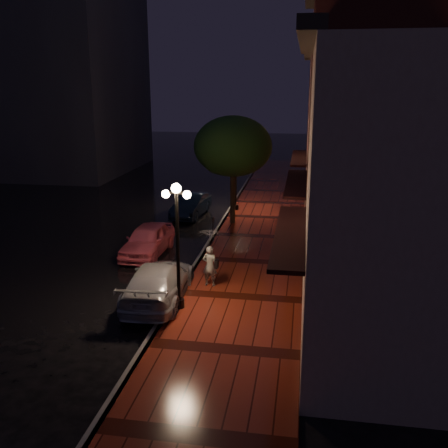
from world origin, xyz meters
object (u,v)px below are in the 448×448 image
Objects in this scene: woman_with_umbrella at (210,249)px; parking_meter at (213,227)px; streetlamp_near at (178,239)px; navy_car at (191,205)px; streetlamp_far at (236,170)px; silver_car at (158,282)px; street_tree at (233,148)px; pink_car at (148,240)px.

woman_with_umbrella is 5.53m from parking_meter.
streetlamp_near is 12.90m from navy_car.
woman_with_umbrella is (0.68, -11.92, -1.00)m from streetlamp_far.
parking_meter is at bearing -99.39° from silver_car.
navy_car is at bearing -148.73° from streetlamp_far.
streetlamp_far reaches higher than woman_with_umbrella.
street_tree reaches higher than pink_car.
navy_car is at bearing -85.82° from silver_car.
navy_car is at bearing 101.01° from streetlamp_near.
street_tree is at bearing -24.97° from navy_car.
silver_car is (1.49, -11.75, 0.03)m from navy_car.
streetlamp_far is at bearing 94.91° from street_tree.
street_tree is at bearing -99.77° from silver_car.
streetlamp_far reaches higher than parking_meter.
streetlamp_far reaches higher than silver_car.
silver_car is at bearing -94.11° from streetlamp_far.
streetlamp_near is 1.96× the size of woman_with_umbrella.
street_tree is 4.73m from navy_car.
woman_with_umbrella reaches higher than pink_car.
woman_with_umbrella is at bearing 71.94° from streetlamp_near.
streetlamp_near is 1.00× the size of streetlamp_far.
streetlamp_far reaches higher than navy_car.
streetlamp_near is 7.69m from parking_meter.
navy_car is (-2.44, 12.52, -1.93)m from streetlamp_near.
silver_car is 4.05× the size of parking_meter.
street_tree is at bearing 88.65° from streetlamp_near.
parking_meter is at bearing -97.46° from street_tree.
streetlamp_near reaches higher than pink_car.
woman_with_umbrella is (3.54, -3.46, 0.90)m from pink_car.
streetlamp_near reaches higher than woman_with_umbrella.
streetlamp_far is 1.05× the size of pink_car.
woman_with_umbrella reaches higher than navy_car.
street_tree is at bearing -85.09° from streetlamp_far.
silver_car is 2.28m from woman_with_umbrella.
silver_car is at bearing -66.25° from pink_car.
pink_car is 5.03m from woman_with_umbrella.
pink_car is at bearing -130.18° from parking_meter.
street_tree is 9.30m from woman_with_umbrella.
streetlamp_near and streetlamp_far have the same top height.
woman_with_umbrella is 1.83× the size of parking_meter.
street_tree is 4.85× the size of parking_meter.
woman_with_umbrella reaches higher than parking_meter.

